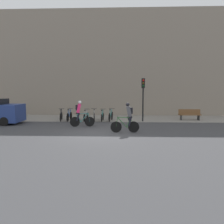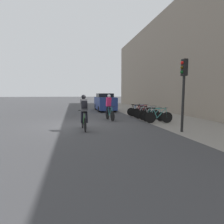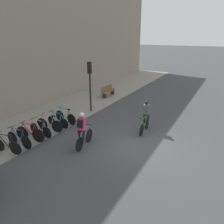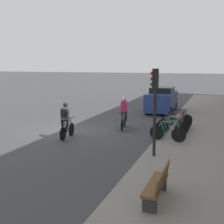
# 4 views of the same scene
# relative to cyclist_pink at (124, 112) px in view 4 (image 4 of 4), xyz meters

# --- Properties ---
(ground) EXTENTS (200.00, 200.00, 0.00)m
(ground) POSITION_rel_cyclist_pink_xyz_m (1.45, -2.36, -0.95)
(ground) COLOR #3D3D3F
(kerb_strip) EXTENTS (44.00, 4.50, 0.01)m
(kerb_strip) POSITION_rel_cyclist_pink_xyz_m (1.45, 4.39, -0.94)
(kerb_strip) COLOR gray
(kerb_strip) RESTS_ON ground
(cyclist_pink) EXTENTS (1.67, 0.52, 1.78)m
(cyclist_pink) POSITION_rel_cyclist_pink_xyz_m (0.00, 0.00, 0.00)
(cyclist_pink) COLOR black
(cyclist_pink) RESTS_ON ground
(cyclist_grey) EXTENTS (1.70, 0.46, 1.77)m
(cyclist_grey) POSITION_rel_cyclist_pink_xyz_m (3.21, -1.92, -0.00)
(cyclist_grey) COLOR black
(cyclist_grey) RESTS_ON ground
(parked_bike_0) EXTENTS (0.46, 1.61, 0.96)m
(parked_bike_0) POSITION_rel_cyclist_pink_xyz_m (-2.05, 2.73, -0.55)
(parked_bike_0) COLOR black
(parked_bike_0) RESTS_ON ground
(parked_bike_1) EXTENTS (0.46, 1.67, 0.97)m
(parked_bike_1) POSITION_rel_cyclist_pink_xyz_m (-1.37, 2.73, -0.55)
(parked_bike_1) COLOR black
(parked_bike_1) RESTS_ON ground
(parked_bike_2) EXTENTS (0.47, 1.67, 0.99)m
(parked_bike_2) POSITION_rel_cyclist_pink_xyz_m (-0.70, 2.73, -0.53)
(parked_bike_2) COLOR black
(parked_bike_2) RESTS_ON ground
(parked_bike_3) EXTENTS (0.46, 1.63, 0.94)m
(parked_bike_3) POSITION_rel_cyclist_pink_xyz_m (-0.02, 2.73, -0.57)
(parked_bike_3) COLOR black
(parked_bike_3) RESTS_ON ground
(parked_bike_4) EXTENTS (0.46, 1.66, 0.98)m
(parked_bike_4) POSITION_rel_cyclist_pink_xyz_m (0.65, 2.73, -0.54)
(parked_bike_4) COLOR black
(parked_bike_4) RESTS_ON ground
(parked_bike_5) EXTENTS (0.46, 1.59, 0.94)m
(parked_bike_5) POSITION_rel_cyclist_pink_xyz_m (1.32, 2.73, -0.57)
(parked_bike_5) COLOR black
(parked_bike_5) RESTS_ON ground
(parked_bike_6) EXTENTS (0.46, 1.73, 0.98)m
(parked_bike_6) POSITION_rel_cyclist_pink_xyz_m (2.00, 2.73, -0.54)
(parked_bike_6) COLOR black
(parked_bike_6) RESTS_ON ground
(traffic_light_pole) EXTENTS (0.26, 0.30, 3.40)m
(traffic_light_pole) POSITION_rel_cyclist_pink_xyz_m (4.55, 2.60, 1.42)
(traffic_light_pole) COLOR black
(traffic_light_pole) RESTS_ON ground
(bench) EXTENTS (1.79, 0.44, 0.89)m
(bench) POSITION_rel_cyclist_pink_xyz_m (8.51, 3.50, -0.47)
(bench) COLOR brown
(bench) RESTS_ON ground
(parked_car) EXTENTS (4.30, 1.84, 1.85)m
(parked_car) POSITION_rel_cyclist_pink_xyz_m (-6.68, 0.93, -0.05)
(parked_car) COLOR navy
(parked_car) RESTS_ON ground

